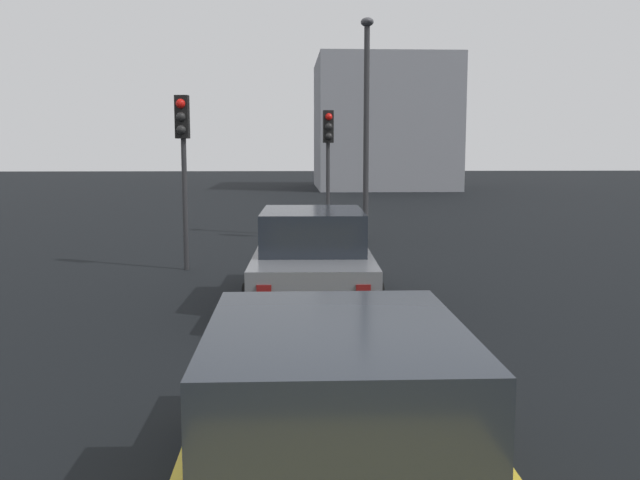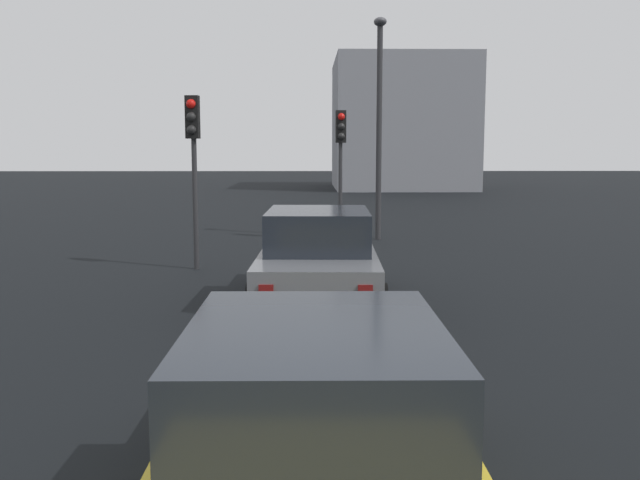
{
  "view_description": "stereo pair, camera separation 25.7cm",
  "coord_description": "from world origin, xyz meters",
  "views": [
    {
      "loc": [
        -3.53,
        0.46,
        2.61
      ],
      "look_at": [
        4.87,
        0.05,
        1.51
      ],
      "focal_mm": 39.46,
      "sensor_mm": 36.0,
      "label": 1
    },
    {
      "loc": [
        -3.54,
        0.2,
        2.61
      ],
      "look_at": [
        4.87,
        0.05,
        1.51
      ],
      "focal_mm": 39.46,
      "sensor_mm": 36.0,
      "label": 2
    }
  ],
  "objects": [
    {
      "name": "car_yellow_second",
      "position": [
        0.91,
        0.15,
        0.73
      ],
      "size": [
        4.74,
        2.06,
        1.51
      ],
      "rotation": [
        0.0,
        0.0,
        -0.01
      ],
      "color": "gold",
      "rests_on": "ground_plane"
    },
    {
      "name": "street_lamp_kerbside",
      "position": [
        16.64,
        -1.84,
        3.75
      ],
      "size": [
        0.56,
        0.36,
        6.25
      ],
      "color": "#2D2D30",
      "rests_on": "ground_plane"
    },
    {
      "name": "traffic_light_near_right",
      "position": [
        16.36,
        -0.74,
        2.65
      ],
      "size": [
        0.32,
        0.3,
        3.67
      ],
      "rotation": [
        0.0,
        0.0,
        3.22
      ],
      "color": "#2D2D30",
      "rests_on": "ground_plane"
    },
    {
      "name": "car_grey_lead",
      "position": [
        8.09,
        0.02,
        0.77
      ],
      "size": [
        4.86,
        2.19,
        1.61
      ],
      "rotation": [
        0.0,
        0.0,
        -0.03
      ],
      "color": "slate",
      "rests_on": "ground_plane"
    },
    {
      "name": "building_facade_left",
      "position": [
        43.76,
        -6.0,
        4.22
      ],
      "size": [
        9.99,
        8.77,
        8.44
      ],
      "primitive_type": "cube",
      "color": "gray",
      "rests_on": "ground_plane"
    },
    {
      "name": "traffic_light_near_left",
      "position": [
        11.59,
        2.64,
        2.69
      ],
      "size": [
        0.32,
        0.3,
        3.72
      ],
      "rotation": [
        0.0,
        0.0,
        3.04
      ],
      "color": "#2D2D30",
      "rests_on": "ground_plane"
    }
  ]
}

